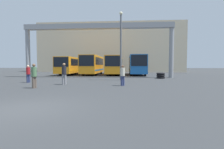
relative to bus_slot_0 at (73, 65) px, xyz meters
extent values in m
plane|color=#2D3033|center=(5.82, -25.38, -1.73)|extent=(200.00, 200.00, 0.00)
cube|color=beige|center=(5.82, 16.30, 4.34)|extent=(36.18, 12.00, 12.14)
cylinder|color=gray|center=(-4.08, -7.83, 1.57)|extent=(0.60, 0.60, 6.60)
cylinder|color=gray|center=(15.71, -7.83, 1.57)|extent=(0.60, 0.60, 6.60)
cube|color=gray|center=(5.82, -7.83, 5.22)|extent=(20.40, 0.80, 0.70)
cube|color=orange|center=(0.00, 0.01, -0.06)|extent=(2.49, 12.17, 2.64)
cube|color=black|center=(0.00, -6.06, 0.42)|extent=(2.29, 0.06, 1.48)
cube|color=black|center=(0.00, 0.01, 0.42)|extent=(2.52, 10.35, 1.11)
cube|color=orange|center=(0.00, 0.01, -0.90)|extent=(2.52, 11.56, 0.24)
cylinder|color=black|center=(-1.09, -3.40, -1.21)|extent=(0.28, 1.03, 1.03)
cylinder|color=black|center=(1.09, -3.40, -1.21)|extent=(0.28, 1.03, 1.03)
cylinder|color=black|center=(-1.09, 3.42, -1.21)|extent=(0.28, 1.03, 1.03)
cylinder|color=black|center=(1.09, 3.42, -1.21)|extent=(0.28, 1.03, 1.03)
cube|color=orange|center=(3.88, -0.90, 0.08)|extent=(2.48, 10.35, 2.91)
cube|color=black|center=(3.88, -6.06, 0.62)|extent=(2.28, 0.06, 1.63)
cube|color=black|center=(3.88, -0.90, 0.62)|extent=(2.51, 8.80, 1.22)
cube|color=#1966B2|center=(3.88, -0.90, -0.85)|extent=(2.51, 9.83, 0.24)
cylinder|color=black|center=(2.80, -3.80, -1.27)|extent=(0.28, 0.92, 0.92)
cylinder|color=black|center=(4.96, -3.80, -1.27)|extent=(0.28, 0.92, 0.92)
cylinder|color=black|center=(2.80, 2.00, -1.27)|extent=(0.28, 0.92, 0.92)
cylinder|color=black|center=(4.96, 2.00, -1.27)|extent=(0.28, 0.92, 0.92)
cube|color=orange|center=(7.75, -0.09, 0.03)|extent=(2.44, 11.96, 2.82)
cube|color=black|center=(7.75, -6.06, 0.55)|extent=(2.25, 0.06, 1.58)
cube|color=black|center=(7.75, -0.09, 0.55)|extent=(2.47, 10.17, 1.19)
cube|color=red|center=(7.75, -0.09, -0.87)|extent=(2.47, 11.36, 0.24)
cylinder|color=black|center=(6.69, -3.44, -1.28)|extent=(0.28, 0.90, 0.90)
cylinder|color=black|center=(8.82, -3.44, -1.28)|extent=(0.28, 0.90, 0.90)
cylinder|color=black|center=(6.69, 3.26, -1.28)|extent=(0.28, 0.90, 0.90)
cylinder|color=black|center=(8.82, 3.26, -1.28)|extent=(0.28, 0.90, 0.90)
cube|color=#1959A5|center=(11.63, -1.07, 0.09)|extent=(2.55, 10.00, 2.93)
cube|color=black|center=(11.63, -6.06, 0.63)|extent=(2.34, 0.06, 1.64)
cube|color=black|center=(11.63, -1.07, 0.63)|extent=(2.58, 8.50, 1.23)
cube|color=black|center=(11.63, -1.07, -0.85)|extent=(2.58, 9.50, 0.24)
cylinder|color=black|center=(10.52, -3.87, -1.21)|extent=(0.28, 1.04, 1.04)
cylinder|color=black|center=(12.75, -3.87, -1.21)|extent=(0.28, 1.04, 1.04)
cylinder|color=black|center=(10.52, 1.73, -1.21)|extent=(0.28, 1.04, 1.04)
cylinder|color=black|center=(12.75, 1.73, -1.21)|extent=(0.28, 1.04, 1.04)
cylinder|color=gray|center=(4.51, -17.02, -1.29)|extent=(0.20, 0.20, 0.87)
cylinder|color=gray|center=(4.35, -17.08, -1.29)|extent=(0.20, 0.20, 0.87)
cylinder|color=black|center=(4.43, -17.05, -0.49)|extent=(0.38, 0.38, 0.73)
sphere|color=#8C6647|center=(4.43, -17.05, -0.01)|extent=(0.24, 0.24, 0.24)
cylinder|color=navy|center=(0.45, -15.56, -1.33)|extent=(0.18, 0.18, 0.80)
cylinder|color=navy|center=(0.34, -15.67, -1.33)|extent=(0.18, 0.18, 0.80)
cylinder|color=#A5191E|center=(0.40, -15.61, -0.60)|extent=(0.35, 0.35, 0.66)
sphere|color=beige|center=(0.40, -15.61, -0.16)|extent=(0.22, 0.22, 0.22)
cylinder|color=brown|center=(3.03, -19.52, -1.31)|extent=(0.19, 0.19, 0.84)
cylinder|color=brown|center=(3.08, -19.36, -1.31)|extent=(0.19, 0.19, 0.84)
cylinder|color=#4C724C|center=(3.06, -19.44, -0.54)|extent=(0.37, 0.37, 0.70)
sphere|color=brown|center=(3.06, -19.44, -0.07)|extent=(0.23, 0.23, 0.23)
cylinder|color=navy|center=(9.50, -17.46, -1.33)|extent=(0.18, 0.18, 0.79)
cylinder|color=navy|center=(9.37, -17.54, -1.33)|extent=(0.18, 0.18, 0.79)
cylinder|color=beige|center=(9.43, -17.50, -0.61)|extent=(0.35, 0.35, 0.66)
sphere|color=brown|center=(9.43, -17.50, -0.17)|extent=(0.21, 0.21, 0.21)
torus|color=black|center=(14.08, -9.31, -1.61)|extent=(1.04, 1.04, 0.24)
torus|color=black|center=(14.08, -9.31, -1.37)|extent=(1.04, 1.04, 0.24)
torus|color=black|center=(14.08, -9.31, -1.13)|extent=(1.04, 1.04, 0.24)
cylinder|color=#595B60|center=(9.15, -12.18, 1.86)|extent=(0.20, 0.20, 7.18)
sphere|color=beige|center=(9.15, -12.18, 5.61)|extent=(0.36, 0.36, 0.36)
camera|label=1|loc=(9.67, -31.58, -0.07)|focal=28.00mm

